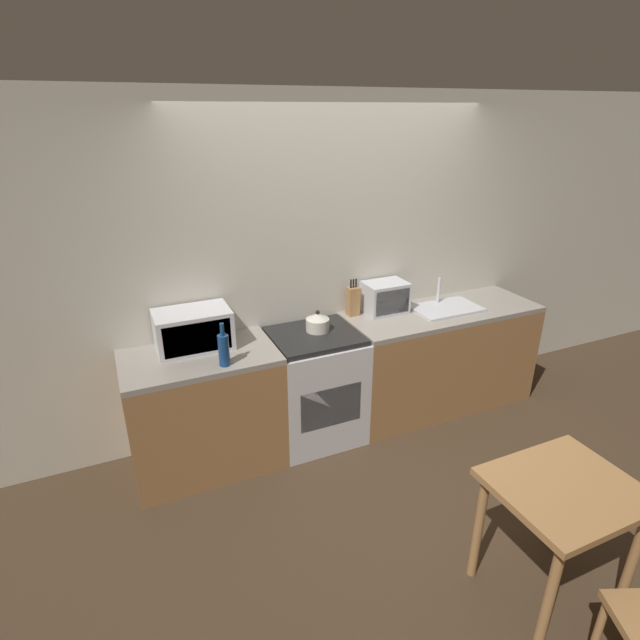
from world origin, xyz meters
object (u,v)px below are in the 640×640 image
at_px(kettle, 318,322).
at_px(toaster_oven, 385,297).
at_px(microwave, 193,330).
at_px(stove_range, 315,386).
at_px(dining_table, 562,505).
at_px(bottle, 224,349).

xyz_separation_m(kettle, toaster_oven, (0.66, 0.12, 0.06)).
relative_size(microwave, toaster_oven, 1.48).
xyz_separation_m(stove_range, dining_table, (0.58, -1.83, 0.16)).
distance_m(stove_range, toaster_oven, 0.93).
bearing_deg(dining_table, bottle, 129.06).
bearing_deg(stove_range, toaster_oven, 13.07).
bearing_deg(bottle, microwave, 110.74).
bearing_deg(dining_table, stove_range, 107.49).
bearing_deg(microwave, kettle, -5.11).
relative_size(kettle, toaster_oven, 0.51).
height_order(bottle, toaster_oven, bottle).
height_order(stove_range, toaster_oven, toaster_oven).
bearing_deg(microwave, dining_table, -53.63).
xyz_separation_m(stove_range, bottle, (-0.74, -0.21, 0.57)).
xyz_separation_m(kettle, microwave, (-0.91, 0.08, 0.07)).
relative_size(microwave, dining_table, 0.71).
relative_size(bottle, dining_table, 0.41).
bearing_deg(dining_table, toaster_oven, 86.36).
bearing_deg(toaster_oven, kettle, -169.81).
xyz_separation_m(stove_range, microwave, (-0.87, 0.13, 0.59)).
bearing_deg(dining_table, kettle, 105.84).
distance_m(microwave, dining_table, 2.47).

